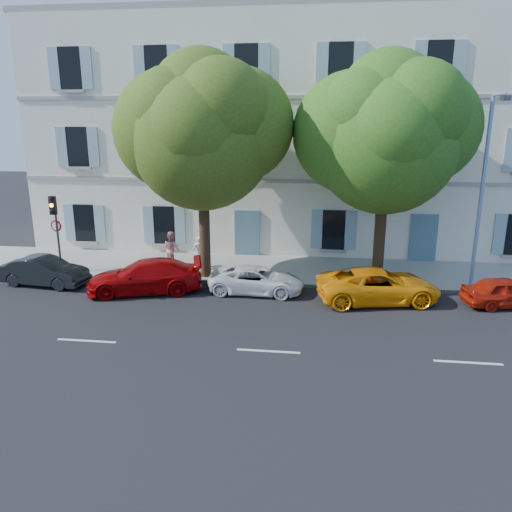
# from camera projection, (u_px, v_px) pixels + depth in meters

# --- Properties ---
(ground) EXTENTS (90.00, 90.00, 0.00)m
(ground) POSITION_uv_depth(u_px,v_px,m) (279.00, 305.00, 19.44)
(ground) COLOR black
(sidewalk) EXTENTS (36.00, 4.50, 0.15)m
(sidewalk) POSITION_uv_depth(u_px,v_px,m) (287.00, 270.00, 23.67)
(sidewalk) COLOR #A09E96
(sidewalk) RESTS_ON ground
(kerb) EXTENTS (36.00, 0.16, 0.16)m
(kerb) POSITION_uv_depth(u_px,v_px,m) (283.00, 284.00, 21.59)
(kerb) COLOR #9E998E
(kerb) RESTS_ON ground
(building) EXTENTS (28.00, 7.00, 12.00)m
(building) POSITION_uv_depth(u_px,v_px,m) (295.00, 137.00, 27.57)
(building) COLOR white
(building) RESTS_ON ground
(car_dark_sedan) EXTENTS (3.91, 1.74, 1.25)m
(car_dark_sedan) POSITION_uv_depth(u_px,v_px,m) (45.00, 271.00, 21.63)
(car_dark_sedan) COLOR black
(car_dark_sedan) RESTS_ON ground
(car_red_coupe) EXTENTS (5.06, 3.10, 1.37)m
(car_red_coupe) POSITION_uv_depth(u_px,v_px,m) (145.00, 276.00, 20.73)
(car_red_coupe) COLOR #9D0405
(car_red_coupe) RESTS_ON ground
(car_white_coupe) EXTENTS (3.97, 1.91, 1.09)m
(car_white_coupe) POSITION_uv_depth(u_px,v_px,m) (257.00, 280.00, 20.72)
(car_white_coupe) COLOR white
(car_white_coupe) RESTS_ON ground
(car_yellow_supercar) EXTENTS (5.15, 3.09, 1.34)m
(car_yellow_supercar) POSITION_uv_depth(u_px,v_px,m) (378.00, 285.00, 19.68)
(car_yellow_supercar) COLOR #FF9A0A
(car_yellow_supercar) RESTS_ON ground
(car_red_hatchback) EXTENTS (3.57, 2.00, 1.15)m
(car_red_hatchback) POSITION_uv_depth(u_px,v_px,m) (507.00, 292.00, 19.22)
(car_red_hatchback) COLOR #B31C0B
(car_red_hatchback) RESTS_ON ground
(tree_left) EXTENTS (6.06, 6.06, 9.40)m
(tree_left) POSITION_uv_depth(u_px,v_px,m) (202.00, 139.00, 20.92)
(tree_left) COLOR #3A2819
(tree_left) RESTS_ON sidewalk
(tree_right) EXTENTS (6.01, 6.01, 9.25)m
(tree_right) POSITION_uv_depth(u_px,v_px,m) (386.00, 142.00, 20.57)
(tree_right) COLOR #3A2819
(tree_right) RESTS_ON sidewalk
(traffic_light) EXTENTS (0.29, 0.40, 3.54)m
(traffic_light) POSITION_uv_depth(u_px,v_px,m) (55.00, 218.00, 22.45)
(traffic_light) COLOR #383A3D
(traffic_light) RESTS_ON sidewalk
(road_sign) EXTENTS (0.55, 0.13, 2.40)m
(road_sign) POSITION_uv_depth(u_px,v_px,m) (57.00, 234.00, 22.93)
(road_sign) COLOR #383A3D
(road_sign) RESTS_ON sidewalk
(street_lamp) EXTENTS (0.25, 1.65, 7.77)m
(street_lamp) POSITION_uv_depth(u_px,v_px,m) (484.00, 183.00, 19.68)
(street_lamp) COLOR #7293BF
(street_lamp) RESTS_ON sidewalk
(pedestrian_a) EXTENTS (0.69, 0.63, 1.58)m
(pedestrian_a) POSITION_uv_depth(u_px,v_px,m) (199.00, 253.00, 23.37)
(pedestrian_a) COLOR silver
(pedestrian_a) RESTS_ON sidewalk
(pedestrian_b) EXTENTS (1.07, 1.05, 1.74)m
(pedestrian_b) POSITION_uv_depth(u_px,v_px,m) (172.00, 249.00, 23.64)
(pedestrian_b) COLOR tan
(pedestrian_b) RESTS_ON sidewalk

